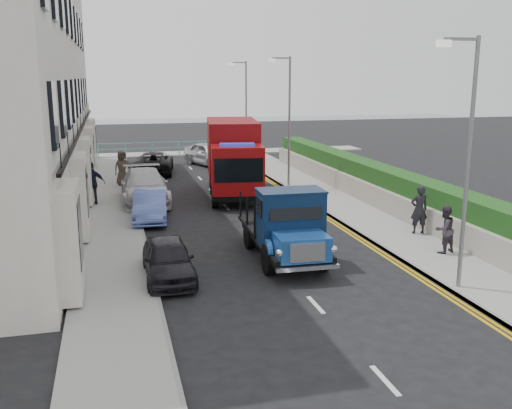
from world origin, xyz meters
name	(u,v)px	position (x,y,z in m)	size (l,w,h in m)	color
ground	(293,280)	(0.00, 0.00, 0.00)	(120.00, 120.00, 0.00)	black
pavement_west	(112,218)	(-5.20, 9.00, 0.06)	(2.40, 38.00, 0.12)	gray
pavement_east	(341,204)	(5.30, 9.00, 0.06)	(2.60, 38.00, 0.12)	gray
promenade	(178,154)	(0.00, 29.00, 0.06)	(30.00, 2.50, 0.12)	gray
sea_plane	(150,124)	(0.00, 60.00, 0.00)	(120.00, 120.00, 0.00)	slate
terrace_west	(4,49)	(-9.47, 13.00, 7.17)	(6.31, 30.20, 14.25)	silver
garden_east	(379,185)	(7.21, 9.00, 0.90)	(1.45, 28.00, 1.75)	#B2AD9E
seafront_railing	(179,148)	(0.00, 28.20, 0.58)	(13.00, 0.08, 1.11)	#59B2A5
lamp_near	(465,151)	(4.18, -2.00, 4.00)	(1.23, 0.18, 7.00)	slate
lamp_mid	(287,114)	(4.18, 14.00, 4.00)	(1.23, 0.18, 7.00)	slate
lamp_far	(244,105)	(4.18, 24.00, 4.00)	(1.23, 0.18, 7.00)	slate
bedford_lorry	(289,230)	(0.34, 1.49, 1.12)	(2.21, 5.24, 2.44)	black
red_lorry	(233,156)	(0.94, 12.78, 2.00)	(3.46, 7.46, 3.76)	black
parked_car_front	(168,260)	(-3.60, 1.00, 0.61)	(1.44, 3.58, 1.22)	black
parked_car_mid	(150,205)	(-3.60, 8.44, 0.64)	(1.35, 3.87, 1.28)	#5E74CB
parked_car_rear	(145,187)	(-3.60, 12.00, 0.79)	(2.20, 5.41, 1.57)	silver
seafront_car_left	(154,162)	(-2.49, 20.56, 0.69)	(2.28, 4.94, 1.37)	black
seafront_car_right	(210,154)	(1.45, 22.90, 0.79)	(1.87, 4.65, 1.58)	silver
pedestrian_east_near	(419,209)	(6.10, 3.38, 1.05)	(0.68, 0.44, 1.86)	black
pedestrian_east_far	(444,229)	(5.66, 0.96, 0.94)	(0.79, 0.62, 1.64)	#38303B
pedestrian_west_near	(92,183)	(-6.00, 11.70, 1.11)	(1.16, 0.48, 1.98)	black
pedestrian_west_far	(122,168)	(-4.53, 16.31, 1.06)	(0.92, 0.60, 1.89)	#3D332C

